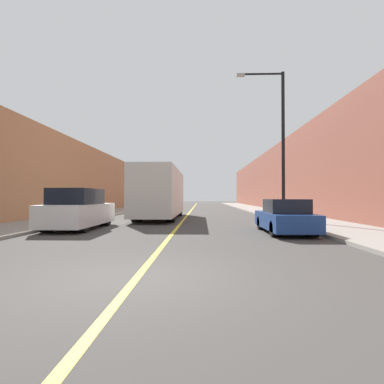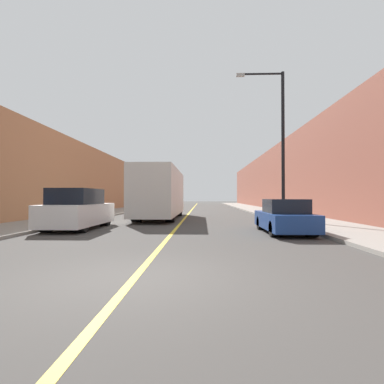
% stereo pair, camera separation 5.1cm
% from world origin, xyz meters
% --- Properties ---
extents(ground_plane, '(200.00, 200.00, 0.00)m').
position_xyz_m(ground_plane, '(0.00, 0.00, 0.00)').
color(ground_plane, '#3F3D3A').
extents(sidewalk_left, '(3.62, 72.00, 0.13)m').
position_xyz_m(sidewalk_left, '(-7.67, 30.00, 0.06)').
color(sidewalk_left, gray).
rests_on(sidewalk_left, ground).
extents(sidewalk_right, '(3.62, 72.00, 0.13)m').
position_xyz_m(sidewalk_right, '(7.67, 30.00, 0.06)').
color(sidewalk_right, gray).
rests_on(sidewalk_right, ground).
extents(building_row_left, '(4.00, 72.00, 6.42)m').
position_xyz_m(building_row_left, '(-11.48, 30.00, 3.21)').
color(building_row_left, '#B2724C').
rests_on(building_row_left, ground).
extents(building_row_right, '(4.00, 72.00, 7.37)m').
position_xyz_m(building_row_right, '(11.48, 30.00, 3.68)').
color(building_row_right, brown).
rests_on(building_row_right, ground).
extents(road_center_line, '(0.16, 72.00, 0.01)m').
position_xyz_m(road_center_line, '(0.00, 30.00, 0.00)').
color(road_center_line, gold).
rests_on(road_center_line, ground).
extents(bus, '(2.59, 10.18, 3.43)m').
position_xyz_m(bus, '(-1.70, 15.67, 1.83)').
color(bus, silver).
rests_on(bus, ground).
extents(parked_suv_left, '(1.99, 4.94, 1.92)m').
position_xyz_m(parked_suv_left, '(-4.67, 8.60, 0.89)').
color(parked_suv_left, silver).
rests_on(parked_suv_left, ground).
extents(car_right_near, '(1.75, 4.22, 1.44)m').
position_xyz_m(car_right_near, '(4.74, 7.26, 0.65)').
color(car_right_near, navy).
rests_on(car_right_near, ground).
extents(street_lamp_right, '(2.91, 0.24, 9.00)m').
position_xyz_m(street_lamp_right, '(5.92, 12.71, 5.22)').
color(street_lamp_right, black).
rests_on(street_lamp_right, sidewalk_right).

